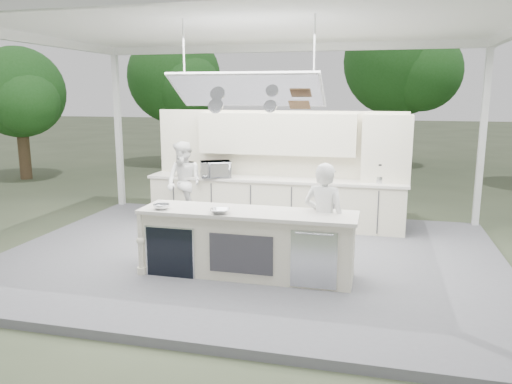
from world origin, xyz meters
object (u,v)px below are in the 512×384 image
(back_counter, at_px, (274,201))
(sous_chef, at_px, (184,183))
(demo_island, at_px, (246,243))
(head_chef, at_px, (324,220))

(back_counter, xyz_separation_m, sous_chef, (-1.76, -0.35, 0.35))
(demo_island, height_order, head_chef, head_chef)
(head_chef, height_order, sous_chef, sous_chef)
(demo_island, xyz_separation_m, head_chef, (1.08, 0.21, 0.35))
(demo_island, xyz_separation_m, back_counter, (-0.18, 2.81, 0.00))
(demo_island, bearing_deg, head_chef, 11.04)
(demo_island, bearing_deg, sous_chef, 128.18)
(back_counter, distance_m, head_chef, 2.91)
(demo_island, height_order, back_counter, same)
(sous_chef, bearing_deg, demo_island, -29.28)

